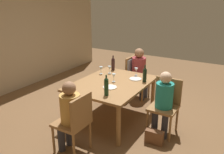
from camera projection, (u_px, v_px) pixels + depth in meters
ground_plane at (112, 118)px, 4.45m from camera, size 10.00×10.00×0.00m
rear_room_partition at (7, 35)px, 5.37m from camera, size 6.40×0.12×2.70m
dining_table at (112, 86)px, 4.24m from camera, size 1.53×1.20×0.72m
chair_right_end at (133, 71)px, 5.24m from camera, size 0.44×0.46×0.92m
chair_left_end at (76, 120)px, 3.31m from camera, size 0.44×0.44×0.92m
chair_near at (165, 102)px, 3.87m from camera, size 0.44×0.44×0.92m
person_woman_host at (140, 70)px, 5.15m from camera, size 0.31×0.35×1.13m
person_man_bearded at (69, 112)px, 3.33m from camera, size 0.29×0.33×1.10m
person_man_guest at (164, 99)px, 3.75m from camera, size 0.32×0.28×1.08m
wine_bottle_tall_green at (113, 64)px, 4.87m from camera, size 0.07×0.07×0.31m
wine_bottle_dark_red at (106, 86)px, 3.61m from camera, size 0.07×0.07×0.33m
wine_bottle_short_olive at (145, 74)px, 4.19m from camera, size 0.07×0.07×0.31m
wine_glass_near_left at (114, 76)px, 4.21m from camera, size 0.07×0.07×0.15m
wine_glass_centre at (110, 68)px, 4.67m from camera, size 0.07×0.07×0.15m
wine_glass_near_right at (136, 70)px, 4.56m from camera, size 0.07×0.07×0.15m
wine_glass_far at (101, 69)px, 4.64m from camera, size 0.07×0.07×0.15m
dinner_plate_host at (135, 79)px, 4.36m from camera, size 0.23×0.23×0.01m
dinner_plate_guest_left at (110, 87)px, 3.97m from camera, size 0.24×0.24×0.01m
handbag at (154, 137)px, 3.66m from camera, size 0.13×0.29×0.22m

